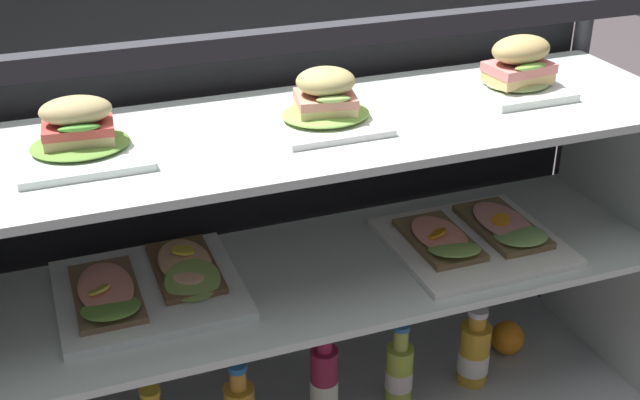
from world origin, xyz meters
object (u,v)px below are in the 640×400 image
(open_sandwich_tray_near_left_corner, at_px, (475,238))
(juice_bottle_back_center, at_px, (474,353))
(open_sandwich_tray_near_right_corner, at_px, (149,285))
(juice_bottle_front_middle, at_px, (399,372))
(plated_roll_sandwich_left_of_center, at_px, (326,105))
(plated_roll_sandwich_near_left_corner, at_px, (519,71))
(plated_roll_sandwich_center, at_px, (79,137))
(juice_bottle_near_post, at_px, (325,384))
(orange_fruit_beside_bottles, at_px, (507,338))

(open_sandwich_tray_near_left_corner, height_order, juice_bottle_back_center, open_sandwich_tray_near_left_corner)
(open_sandwich_tray_near_right_corner, height_order, open_sandwich_tray_near_left_corner, open_sandwich_tray_near_right_corner)
(open_sandwich_tray_near_right_corner, distance_m, juice_bottle_front_middle, 0.59)
(plated_roll_sandwich_left_of_center, distance_m, plated_roll_sandwich_near_left_corner, 0.41)
(plated_roll_sandwich_center, relative_size, open_sandwich_tray_near_left_corner, 0.62)
(open_sandwich_tray_near_left_corner, bearing_deg, plated_roll_sandwich_center, 177.99)
(juice_bottle_back_center, bearing_deg, open_sandwich_tray_near_left_corner, -176.83)
(open_sandwich_tray_near_right_corner, relative_size, juice_bottle_near_post, 1.41)
(open_sandwich_tray_near_left_corner, bearing_deg, orange_fruit_beside_bottles, 22.03)
(plated_roll_sandwich_center, relative_size, juice_bottle_back_center, 1.08)
(plated_roll_sandwich_near_left_corner, distance_m, open_sandwich_tray_near_right_corner, 0.82)
(open_sandwich_tray_near_right_corner, xyz_separation_m, open_sandwich_tray_near_left_corner, (0.67, -0.06, -0.00))
(plated_roll_sandwich_near_left_corner, height_order, orange_fruit_beside_bottles, plated_roll_sandwich_near_left_corner)
(open_sandwich_tray_near_left_corner, bearing_deg, juice_bottle_near_post, -179.42)
(plated_roll_sandwich_center, relative_size, juice_bottle_front_middle, 1.04)
(orange_fruit_beside_bottles, bearing_deg, open_sandwich_tray_near_right_corner, -179.39)
(open_sandwich_tray_near_left_corner, bearing_deg, plated_roll_sandwich_left_of_center, 178.09)
(open_sandwich_tray_near_right_corner, relative_size, juice_bottle_back_center, 1.74)
(plated_roll_sandwich_near_left_corner, xyz_separation_m, open_sandwich_tray_near_right_corner, (-0.75, 0.02, -0.34))
(open_sandwich_tray_near_right_corner, height_order, juice_bottle_back_center, open_sandwich_tray_near_right_corner)
(plated_roll_sandwich_center, xyz_separation_m, open_sandwich_tray_near_left_corner, (0.75, -0.03, -0.33))
(plated_roll_sandwich_center, bearing_deg, plated_roll_sandwich_left_of_center, -2.08)
(plated_roll_sandwich_left_of_center, height_order, juice_bottle_near_post, plated_roll_sandwich_left_of_center)
(plated_roll_sandwich_left_of_center, bearing_deg, open_sandwich_tray_near_right_corner, 172.46)
(plated_roll_sandwich_center, xyz_separation_m, juice_bottle_back_center, (0.78, -0.02, -0.63))
(open_sandwich_tray_near_right_corner, relative_size, open_sandwich_tray_near_left_corner, 1.00)
(juice_bottle_front_middle, bearing_deg, plated_roll_sandwich_left_of_center, 175.98)
(plated_roll_sandwich_center, xyz_separation_m, plated_roll_sandwich_near_left_corner, (0.83, 0.00, 0.01))
(plated_roll_sandwich_near_left_corner, bearing_deg, juice_bottle_near_post, -175.25)
(plated_roll_sandwich_near_left_corner, bearing_deg, juice_bottle_front_middle, -172.44)
(plated_roll_sandwich_center, bearing_deg, juice_bottle_back_center, -1.82)
(plated_roll_sandwich_near_left_corner, relative_size, orange_fruit_beside_bottles, 2.14)
(plated_roll_sandwich_center, xyz_separation_m, plated_roll_sandwich_left_of_center, (0.42, -0.02, 0.00))
(orange_fruit_beside_bottles, bearing_deg, plated_roll_sandwich_left_of_center, -173.76)
(open_sandwich_tray_near_left_corner, relative_size, juice_bottle_near_post, 1.41)
(plated_roll_sandwich_center, height_order, orange_fruit_beside_bottles, plated_roll_sandwich_center)
(plated_roll_sandwich_left_of_center, relative_size, plated_roll_sandwich_near_left_corner, 1.11)
(open_sandwich_tray_near_left_corner, height_order, orange_fruit_beside_bottles, open_sandwich_tray_near_left_corner)
(open_sandwich_tray_near_right_corner, relative_size, orange_fruit_beside_bottles, 4.20)
(plated_roll_sandwich_near_left_corner, bearing_deg, open_sandwich_tray_near_left_corner, -159.13)
(orange_fruit_beside_bottles, bearing_deg, juice_bottle_front_middle, -168.42)
(orange_fruit_beside_bottles, bearing_deg, open_sandwich_tray_near_left_corner, -157.97)
(juice_bottle_front_middle, xyz_separation_m, juice_bottle_back_center, (0.19, 0.00, -0.00))
(open_sandwich_tray_near_right_corner, bearing_deg, orange_fruit_beside_bottles, 0.61)
(juice_bottle_back_center, bearing_deg, plated_roll_sandwich_center, 178.18)
(plated_roll_sandwich_left_of_center, height_order, juice_bottle_back_center, plated_roll_sandwich_left_of_center)
(plated_roll_sandwich_left_of_center, xyz_separation_m, orange_fruit_beside_bottles, (0.49, 0.05, -0.67))
(plated_roll_sandwich_center, xyz_separation_m, juice_bottle_front_middle, (0.59, -0.03, -0.63))
(juice_bottle_back_center, bearing_deg, orange_fruit_beside_bottles, 25.69)
(plated_roll_sandwich_near_left_corner, xyz_separation_m, orange_fruit_beside_bottles, (0.08, 0.03, -0.68))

